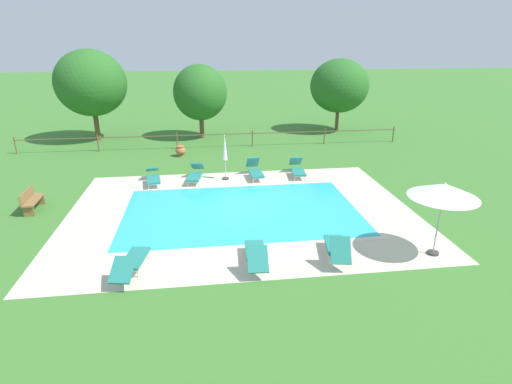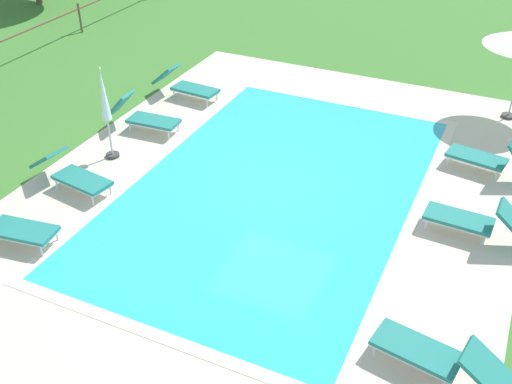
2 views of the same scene
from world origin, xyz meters
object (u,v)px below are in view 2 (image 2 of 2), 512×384
Objects in this scene: patio_umbrella_closed_row_west at (105,103)px; sun_lounger_south_mid at (489,158)px; sun_lounger_north_end at (474,220)px; sun_lounger_south_near_corner at (187,85)px; sun_lounger_north_far at (72,174)px; sun_lounger_south_far at (8,226)px; sun_lounger_north_near_steps at (144,116)px; sun_lounger_north_mid at (436,356)px.

sun_lounger_south_mid is at bearing -69.86° from patio_umbrella_closed_row_west.
sun_lounger_south_near_corner reaches higher than sun_lounger_north_end.
sun_lounger_south_mid is 8.75m from patio_umbrella_closed_row_west.
sun_lounger_south_near_corner is (3.22, 8.28, 0.00)m from sun_lounger_north_end.
sun_lounger_south_near_corner reaches higher than sun_lounger_north_far.
sun_lounger_south_mid reaches higher than sun_lounger_north_far.
sun_lounger_north_far reaches higher than sun_lounger_south_far.
sun_lounger_north_near_steps is 2.17m from sun_lounger_south_near_corner.
sun_lounger_south_near_corner is at bearing 1.58° from sun_lounger_north_far.
sun_lounger_south_mid reaches higher than sun_lounger_north_near_steps.
sun_lounger_south_far is at bearing 128.96° from sun_lounger_south_mid.
sun_lounger_south_far is at bearing -177.41° from sun_lounger_north_near_steps.
sun_lounger_north_mid is 0.94× the size of patio_umbrella_closed_row_west.
sun_lounger_south_near_corner is at bearing 85.47° from sun_lounger_south_mid.
sun_lounger_south_near_corner reaches higher than sun_lounger_north_mid.
sun_lounger_north_end is at bearing -111.25° from sun_lounger_south_near_corner.
sun_lounger_north_end reaches higher than sun_lounger_north_mid.
sun_lounger_south_far is (-0.21, 8.03, -0.01)m from sun_lounger_north_mid.
sun_lounger_north_end is 2.57m from sun_lounger_south_mid.
sun_lounger_north_near_steps reaches higher than sun_lounger_south_near_corner.
sun_lounger_north_end is 8.89m from sun_lounger_south_near_corner.
sun_lounger_south_mid is 0.91× the size of sun_lounger_south_far.
sun_lounger_north_end is at bearing -0.21° from sun_lounger_north_mid.
patio_umbrella_closed_row_west is at bearing 2.42° from sun_lounger_north_far.
sun_lounger_north_mid is (-4.74, -8.25, -0.03)m from sun_lounger_north_near_steps.
sun_lounger_north_mid is 1.02× the size of sun_lounger_north_far.
sun_lounger_south_mid is (4.46, -8.10, 0.02)m from sun_lounger_north_far.
patio_umbrella_closed_row_west is (-0.42, 8.20, 1.01)m from sun_lounger_north_end.
sun_lounger_north_end is at bearing -87.04° from patio_umbrella_closed_row_west.
sun_lounger_north_near_steps is 1.79m from patio_umbrella_closed_row_west.
sun_lounger_south_near_corner is at bearing 68.75° from sun_lounger_north_end.
sun_lounger_north_end is (1.90, -8.14, 0.01)m from sun_lounger_north_far.
sun_lounger_north_mid reaches higher than sun_lounger_south_far.
patio_umbrella_closed_row_west is (-3.65, -0.08, 1.01)m from sun_lounger_south_near_corner.
sun_lounger_north_mid is 10.78m from sun_lounger_south_near_corner.
patio_umbrella_closed_row_west is (-2.99, 8.16, 1.00)m from sun_lounger_south_mid.
sun_lounger_south_far is 3.63m from patio_umbrella_closed_row_west.
sun_lounger_north_near_steps is at bearing 2.42° from patio_umbrella_closed_row_west.
sun_lounger_south_far is at bearing 91.50° from sun_lounger_north_mid.
sun_lounger_north_end reaches higher than sun_lounger_south_far.
sun_lounger_south_mid is 0.87× the size of patio_umbrella_closed_row_west.
sun_lounger_north_mid is at bearing -179.73° from sun_lounger_south_mid.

